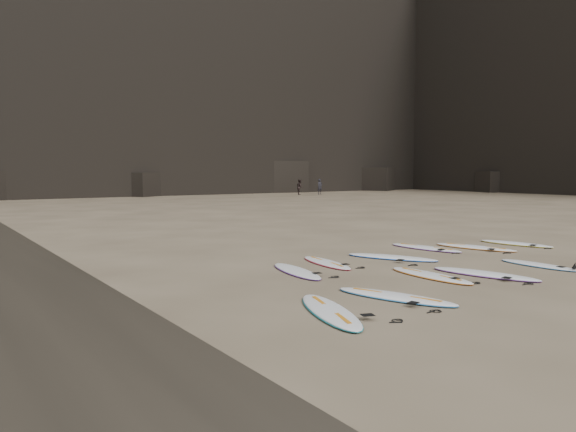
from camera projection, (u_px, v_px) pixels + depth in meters
name	position (u px, v px, depth m)	size (l,w,h in m)	color
ground	(448.00, 278.00, 13.35)	(240.00, 240.00, 0.00)	#897559
headland	(258.00, 11.00, 65.24)	(170.00, 101.00, 63.47)	black
surfboard_0	(330.00, 311.00, 10.02)	(0.65, 2.70, 0.10)	white
surfboard_1	(396.00, 296.00, 11.18)	(0.63, 2.61, 0.09)	white
surfboard_2	(431.00, 275.00, 13.43)	(0.61, 2.54, 0.09)	white
surfboard_3	(485.00, 274.00, 13.61)	(0.64, 2.68, 0.10)	white
surfboard_4	(538.00, 265.00, 14.94)	(0.54, 2.24, 0.08)	white
surfboard_5	(296.00, 271.00, 14.01)	(0.60, 2.48, 0.09)	white
surfboard_6	(326.00, 262.00, 15.28)	(0.58, 2.41, 0.09)	white
surfboard_7	(392.00, 257.00, 16.21)	(0.65, 2.70, 0.10)	white
surfboard_8	(425.00, 248.00, 18.18)	(0.64, 2.65, 0.10)	white
surfboard_9	(475.00, 247.00, 18.30)	(0.66, 2.74, 0.10)	white
surfboard_10	(516.00, 243.00, 19.22)	(0.62, 2.58, 0.09)	white
person_a	(320.00, 187.00, 58.85)	(0.59, 0.39, 1.63)	black
person_b	(300.00, 187.00, 58.11)	(0.78, 0.60, 1.59)	black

